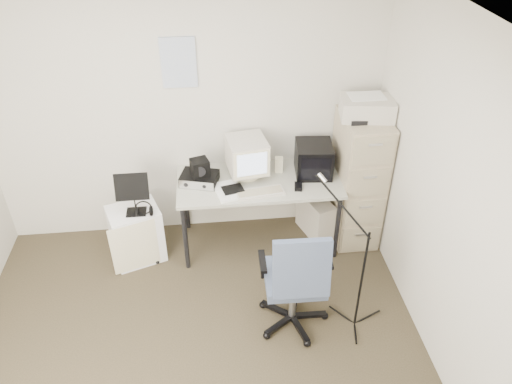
{
  "coord_description": "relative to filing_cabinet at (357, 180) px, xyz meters",
  "views": [
    {
      "loc": [
        0.19,
        -2.35,
        3.26
      ],
      "look_at": [
        0.55,
        0.95,
        0.95
      ],
      "focal_mm": 35.0,
      "sensor_mm": 36.0,
      "label": 1
    }
  ],
  "objects": [
    {
      "name": "floor",
      "position": [
        -1.58,
        -1.48,
        -0.66
      ],
      "size": [
        3.6,
        3.6,
        0.01
      ],
      "primitive_type": "cube",
      "color": "#2F2B1B",
      "rests_on": "ground"
    },
    {
      "name": "ceiling",
      "position": [
        -1.58,
        -1.48,
        1.85
      ],
      "size": [
        3.6,
        3.6,
        0.01
      ],
      "primitive_type": "cube",
      "color": "white",
      "rests_on": "ground"
    },
    {
      "name": "wall_back",
      "position": [
        -1.58,
        0.32,
        0.6
      ],
      "size": [
        3.6,
        0.02,
        2.5
      ],
      "primitive_type": "cube",
      "color": "beige",
      "rests_on": "ground"
    },
    {
      "name": "wall_right",
      "position": [
        0.22,
        -1.48,
        0.6
      ],
      "size": [
        0.02,
        3.6,
        2.5
      ],
      "primitive_type": "cube",
      "color": "beige",
      "rests_on": "ground"
    },
    {
      "name": "wall_calendar",
      "position": [
        -1.6,
        0.31,
        1.1
      ],
      "size": [
        0.3,
        0.02,
        0.44
      ],
      "primitive_type": "cube",
      "color": "white",
      "rests_on": "wall_back"
    },
    {
      "name": "filing_cabinet",
      "position": [
        0.0,
        0.0,
        0.0
      ],
      "size": [
        0.4,
        0.6,
        1.3
      ],
      "primitive_type": "cube",
      "color": "gray",
      "rests_on": "floor"
    },
    {
      "name": "printer",
      "position": [
        0.0,
        0.01,
        0.74
      ],
      "size": [
        0.49,
        0.37,
        0.18
      ],
      "primitive_type": "cube",
      "rotation": [
        0.0,
        0.0,
        -0.15
      ],
      "color": "beige",
      "rests_on": "filing_cabinet"
    },
    {
      "name": "desk",
      "position": [
        -0.95,
        -0.03,
        -0.29
      ],
      "size": [
        1.5,
        0.7,
        0.73
      ],
      "primitive_type": "cube",
      "color": "#A09F93",
      "rests_on": "floor"
    },
    {
      "name": "crt_monitor",
      "position": [
        -1.05,
        0.06,
        0.27
      ],
      "size": [
        0.39,
        0.41,
        0.38
      ],
      "primitive_type": "cube",
      "rotation": [
        0.0,
        0.0,
        0.15
      ],
      "color": "beige",
      "rests_on": "desk"
    },
    {
      "name": "crt_tv",
      "position": [
        -0.43,
        0.05,
        0.23
      ],
      "size": [
        0.36,
        0.37,
        0.3
      ],
      "primitive_type": "cube",
      "rotation": [
        0.0,
        0.0,
        -0.09
      ],
      "color": "black",
      "rests_on": "desk"
    },
    {
      "name": "desk_speaker",
      "position": [
        -0.74,
        0.11,
        0.15
      ],
      "size": [
        0.08,
        0.08,
        0.14
      ],
      "primitive_type": "cube",
      "rotation": [
        0.0,
        0.0,
        -0.15
      ],
      "color": "beige",
      "rests_on": "desk"
    },
    {
      "name": "keyboard",
      "position": [
        -0.96,
        -0.25,
        0.09
      ],
      "size": [
        0.44,
        0.21,
        0.02
      ],
      "primitive_type": "cube",
      "rotation": [
        0.0,
        0.0,
        0.13
      ],
      "color": "beige",
      "rests_on": "desk"
    },
    {
      "name": "mouse",
      "position": [
        -0.61,
        -0.2,
        0.1
      ],
      "size": [
        0.08,
        0.12,
        0.03
      ],
      "primitive_type": "cube",
      "rotation": [
        0.0,
        0.0,
        -0.16
      ],
      "color": "black",
      "rests_on": "desk"
    },
    {
      "name": "radio_receiver",
      "position": [
        -1.49,
        -0.01,
        0.13
      ],
      "size": [
        0.38,
        0.31,
        0.09
      ],
      "primitive_type": "cube",
      "rotation": [
        0.0,
        0.0,
        -0.27
      ],
      "color": "black",
      "rests_on": "desk"
    },
    {
      "name": "radio_speaker",
      "position": [
        -1.48,
        -0.02,
        0.25
      ],
      "size": [
        0.19,
        0.18,
        0.15
      ],
      "primitive_type": "cube",
      "rotation": [
        0.0,
        0.0,
        0.28
      ],
      "color": "black",
      "rests_on": "radio_receiver"
    },
    {
      "name": "papers",
      "position": [
        -1.24,
        -0.19,
        0.09
      ],
      "size": [
        0.29,
        0.35,
        0.02
      ],
      "primitive_type": "cube",
      "rotation": [
        0.0,
        0.0,
        0.24
      ],
      "color": "white",
      "rests_on": "desk"
    },
    {
      "name": "pc_tower",
      "position": [
        -0.37,
        0.05,
        -0.44
      ],
      "size": [
        0.33,
        0.48,
        0.41
      ],
      "primitive_type": "cube",
      "rotation": [
        0.0,
        0.0,
        0.33
      ],
      "color": "beige",
      "rests_on": "floor"
    },
    {
      "name": "office_chair",
      "position": [
        -0.79,
        -1.08,
        -0.13
      ],
      "size": [
        0.61,
        0.61,
        1.03
      ],
      "primitive_type": "cube",
      "rotation": [
        0.0,
        0.0,
        -0.03
      ],
      "color": "#3B495D",
      "rests_on": "floor"
    },
    {
      "name": "side_cart",
      "position": [
        -2.11,
        -0.13,
        -0.37
      ],
      "size": [
        0.54,
        0.49,
        0.55
      ],
      "primitive_type": "cube",
      "rotation": [
        0.0,
        0.0,
        0.34
      ],
      "color": "white",
      "rests_on": "floor"
    },
    {
      "name": "music_stand",
      "position": [
        -2.07,
        -0.17,
        0.12
      ],
      "size": [
        0.32,
        0.24,
        0.42
      ],
      "primitive_type": "cube",
      "rotation": [
        0.0,
        0.0,
        -0.32
      ],
      "color": "black",
      "rests_on": "side_cart"
    },
    {
      "name": "headphones",
      "position": [
        -2.0,
        -0.21,
        -0.05
      ],
      "size": [
        0.21,
        0.21,
        0.03
      ],
      "primitive_type": "torus",
      "rotation": [
        0.0,
        0.0,
        -0.4
      ],
      "color": "black",
      "rests_on": "side_cart"
    },
    {
      "name": "mic_stand",
      "position": [
        -0.27,
        -1.16,
        -0.02
      ],
      "size": [
        0.03,
        0.03,
        1.27
      ],
      "primitive_type": "cylinder",
      "rotation": [
        0.0,
        0.0,
        2.25
      ],
      "color": "black",
      "rests_on": "floor"
    }
  ]
}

